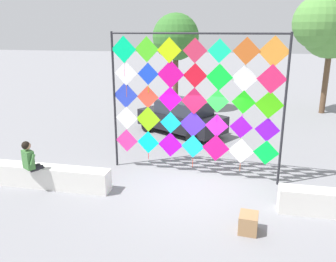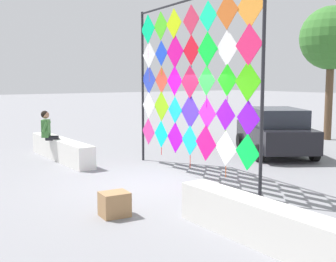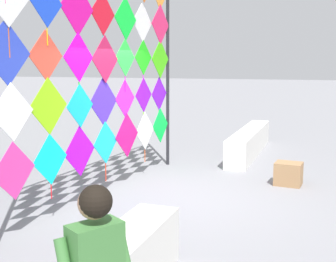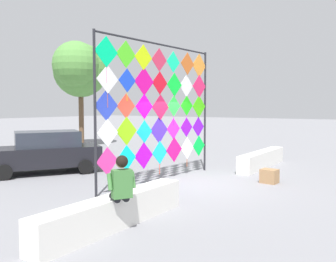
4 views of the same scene
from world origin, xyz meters
name	(u,v)px [view 1 (image 1 of 4)]	position (x,y,z in m)	size (l,w,h in m)	color
ground	(192,192)	(0.00, 0.00, 0.00)	(120.00, 120.00, 0.00)	gray
plaza_ledge_left	(45,176)	(-4.18, -0.49, 0.31)	(3.87, 0.48, 0.62)	silver
kite_display_rack	(194,96)	(-0.18, 1.27, 2.48)	(5.18, 0.51, 4.30)	#232328
seated_vendor	(32,161)	(-4.35, -0.77, 0.86)	(0.64, 0.71, 1.47)	black
parked_car	(182,117)	(-1.24, 5.51, 0.75)	(4.10, 3.38, 1.48)	black
cardboard_box_large	(248,223)	(1.51, -1.66, 0.21)	(0.41, 0.48, 0.43)	#9E754C
tree_palm_like	(177,38)	(-2.28, 9.81, 3.89)	(2.44, 2.44, 5.20)	brown
tree_broadleaf	(328,26)	(5.24, 10.79, 4.53)	(3.61, 3.32, 6.03)	brown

